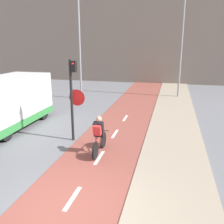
# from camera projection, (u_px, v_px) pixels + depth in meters

# --- Properties ---
(ground_plane) EXTENTS (120.00, 120.00, 0.00)m
(ground_plane) POSITION_uv_depth(u_px,v_px,m) (65.00, 211.00, 6.16)
(ground_plane) COLOR slate
(bike_lane) EXTENTS (2.79, 60.00, 0.02)m
(bike_lane) POSITION_uv_depth(u_px,v_px,m) (65.00, 210.00, 6.16)
(bike_lane) COLOR brown
(bike_lane) RESTS_ON ground_plane
(building_row_background) EXTENTS (60.00, 5.20, 10.75)m
(building_row_background) POSITION_uv_depth(u_px,v_px,m) (153.00, 29.00, 26.52)
(building_row_background) COLOR slate
(building_row_background) RESTS_ON ground_plane
(traffic_light_pole) EXTENTS (0.67, 0.25, 3.38)m
(traffic_light_pole) POSITION_uv_depth(u_px,v_px,m) (73.00, 92.00, 10.07)
(traffic_light_pole) COLOR black
(traffic_light_pole) RESTS_ON ground_plane
(street_lamp_far) EXTENTS (0.36, 0.36, 7.44)m
(street_lamp_far) POSITION_uv_depth(u_px,v_px,m) (79.00, 35.00, 17.38)
(street_lamp_far) COLOR gray
(street_lamp_far) RESTS_ON ground_plane
(street_lamp_sidewalk) EXTENTS (0.36, 0.36, 7.46)m
(street_lamp_sidewalk) POSITION_uv_depth(u_px,v_px,m) (182.00, 35.00, 17.82)
(street_lamp_sidewalk) COLOR gray
(street_lamp_sidewalk) RESTS_ON ground_plane
(cyclist_near) EXTENTS (0.46, 1.69, 1.46)m
(cyclist_near) POSITION_uv_depth(u_px,v_px,m) (99.00, 136.00, 9.17)
(cyclist_near) COLOR black
(cyclist_near) RESTS_ON ground_plane
(van) EXTENTS (2.16, 4.94, 2.42)m
(van) POSITION_uv_depth(u_px,v_px,m) (8.00, 103.00, 11.96)
(van) COLOR white
(van) RESTS_ON ground_plane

